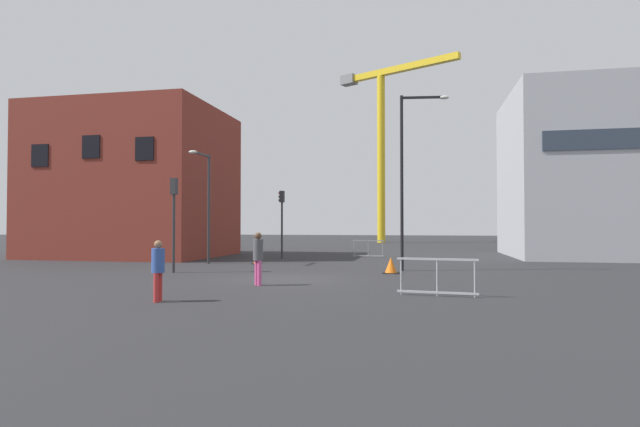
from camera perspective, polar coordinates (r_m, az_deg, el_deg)
ground at (r=18.85m, az=-3.96°, el=-7.48°), size 160.00×160.00×0.00m
brick_building at (r=34.57m, az=-20.25°, el=3.22°), size 10.99×9.04×9.41m
office_block at (r=36.35m, az=29.99°, el=3.91°), size 11.89×10.20×10.44m
construction_crane at (r=58.19m, az=7.19°, el=9.80°), size 13.60×7.70×19.97m
streetlamp_tall at (r=22.60m, az=9.96°, el=5.27°), size 2.14×0.41×7.79m
streetlamp_short at (r=26.60m, az=-12.86°, el=1.95°), size 0.44×2.02×5.73m
traffic_light_far at (r=22.17m, az=-16.32°, el=0.48°), size 0.25×0.37×4.02m
traffic_light_corner at (r=30.37m, az=-4.37°, el=0.05°), size 0.37×0.24×4.09m
pedestrian_walking at (r=16.92m, az=-7.07°, el=-4.66°), size 0.34×0.34×1.78m
pedestrian_waiting at (r=13.94m, az=-17.98°, el=-5.74°), size 0.34×0.34×1.62m
safety_barrier_rear at (r=31.39m, az=5.52°, el=-3.98°), size 1.99×0.23×1.08m
safety_barrier_front at (r=14.74m, az=13.20°, el=-6.98°), size 2.27×0.31×1.08m
traffic_cone_by_barrier at (r=21.23m, az=8.08°, el=-5.92°), size 0.67×0.67×0.68m
traffic_cone_striped at (r=26.25m, az=-7.22°, el=-5.27°), size 0.45×0.45×0.46m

